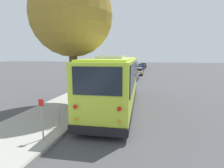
{
  "coord_description": "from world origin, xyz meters",
  "views": [
    {
      "loc": [
        -10.97,
        -2.25,
        3.47
      ],
      "look_at": [
        1.89,
        0.69,
        1.3
      ],
      "focal_mm": 28.0,
      "sensor_mm": 36.0,
      "label": 1
    }
  ],
  "objects_px": {
    "parked_sedan_tan": "(138,72)",
    "fire_hydrant": "(114,81)",
    "sign_post_near": "(42,119)",
    "parked_sedan_gray": "(132,76)",
    "parked_sedan_black": "(141,67)",
    "sign_post_far": "(59,116)",
    "street_tree": "(72,10)",
    "parked_sedan_navy": "(143,65)",
    "parked_sedan_blue": "(139,69)",
    "shuttle_bus": "(116,80)"
  },
  "relations": [
    {
      "from": "parked_sedan_gray",
      "to": "street_tree",
      "type": "distance_m",
      "value": 15.18
    },
    {
      "from": "street_tree",
      "to": "sign_post_near",
      "type": "xyz_separation_m",
      "value": [
        -5.02,
        -0.89,
        -5.29
      ]
    },
    {
      "from": "parked_sedan_blue",
      "to": "sign_post_near",
      "type": "relative_size",
      "value": 2.58
    },
    {
      "from": "fire_hydrant",
      "to": "parked_sedan_navy",
      "type": "bearing_deg",
      "value": -2.89
    },
    {
      "from": "parked_sedan_blue",
      "to": "parked_sedan_tan",
      "type": "bearing_deg",
      "value": 178.02
    },
    {
      "from": "parked_sedan_gray",
      "to": "parked_sedan_tan",
      "type": "xyz_separation_m",
      "value": [
        6.97,
        -0.32,
        -0.03
      ]
    },
    {
      "from": "sign_post_far",
      "to": "sign_post_near",
      "type": "bearing_deg",
      "value": 180.0
    },
    {
      "from": "shuttle_bus",
      "to": "parked_sedan_gray",
      "type": "distance_m",
      "value": 13.44
    },
    {
      "from": "parked_sedan_tan",
      "to": "parked_sedan_navy",
      "type": "relative_size",
      "value": 0.95
    },
    {
      "from": "street_tree",
      "to": "fire_hydrant",
      "type": "height_order",
      "value": "street_tree"
    },
    {
      "from": "parked_sedan_blue",
      "to": "fire_hydrant",
      "type": "bearing_deg",
      "value": 171.39
    },
    {
      "from": "sign_post_far",
      "to": "fire_hydrant",
      "type": "xyz_separation_m",
      "value": [
        12.08,
        0.0,
        -0.13
      ]
    },
    {
      "from": "parked_sedan_tan",
      "to": "parked_sedan_black",
      "type": "bearing_deg",
      "value": -3.43
    },
    {
      "from": "parked_sedan_black",
      "to": "parked_sedan_navy",
      "type": "bearing_deg",
      "value": 2.87
    },
    {
      "from": "parked_sedan_gray",
      "to": "parked_sedan_blue",
      "type": "xyz_separation_m",
      "value": [
        13.52,
        -0.07,
        -0.03
      ]
    },
    {
      "from": "parked_sedan_gray",
      "to": "street_tree",
      "type": "height_order",
      "value": "street_tree"
    },
    {
      "from": "parked_sedan_gray",
      "to": "parked_sedan_black",
      "type": "xyz_separation_m",
      "value": [
        20.01,
        -0.12,
        -0.02
      ]
    },
    {
      "from": "street_tree",
      "to": "fire_hydrant",
      "type": "relative_size",
      "value": 11.29
    },
    {
      "from": "shuttle_bus",
      "to": "parked_sedan_gray",
      "type": "relative_size",
      "value": 2.23
    },
    {
      "from": "parked_sedan_gray",
      "to": "parked_sedan_black",
      "type": "height_order",
      "value": "parked_sedan_gray"
    },
    {
      "from": "parked_sedan_blue",
      "to": "street_tree",
      "type": "bearing_deg",
      "value": 170.91
    },
    {
      "from": "shuttle_bus",
      "to": "parked_sedan_black",
      "type": "xyz_separation_m",
      "value": [
        33.39,
        0.27,
        -1.26
      ]
    },
    {
      "from": "parked_sedan_tan",
      "to": "fire_hydrant",
      "type": "height_order",
      "value": "parked_sedan_tan"
    },
    {
      "from": "parked_sedan_gray",
      "to": "parked_sedan_navy",
      "type": "xyz_separation_m",
      "value": [
        27.27,
        -0.23,
        -0.03
      ]
    },
    {
      "from": "sign_post_near",
      "to": "sign_post_far",
      "type": "height_order",
      "value": "sign_post_near"
    },
    {
      "from": "shuttle_bus",
      "to": "parked_sedan_black",
      "type": "relative_size",
      "value": 2.34
    },
    {
      "from": "sign_post_near",
      "to": "parked_sedan_navy",
      "type": "bearing_deg",
      "value": -2.05
    },
    {
      "from": "parked_sedan_navy",
      "to": "sign_post_near",
      "type": "bearing_deg",
      "value": 173.44
    },
    {
      "from": "parked_sedan_gray",
      "to": "street_tree",
      "type": "xyz_separation_m",
      "value": [
        -13.89,
        2.31,
        5.66
      ]
    },
    {
      "from": "shuttle_bus",
      "to": "parked_sedan_tan",
      "type": "bearing_deg",
      "value": -3.07
    },
    {
      "from": "sign_post_near",
      "to": "sign_post_far",
      "type": "relative_size",
      "value": 1.53
    },
    {
      "from": "parked_sedan_tan",
      "to": "sign_post_near",
      "type": "bearing_deg",
      "value": 171.86
    },
    {
      "from": "sign_post_far",
      "to": "parked_sedan_blue",
      "type": "bearing_deg",
      "value": -2.75
    },
    {
      "from": "street_tree",
      "to": "sign_post_near",
      "type": "bearing_deg",
      "value": -170.0
    },
    {
      "from": "shuttle_bus",
      "to": "parked_sedan_black",
      "type": "bearing_deg",
      "value": -2.82
    },
    {
      "from": "street_tree",
      "to": "parked_sedan_blue",
      "type": "bearing_deg",
      "value": -4.97
    },
    {
      "from": "parked_sedan_navy",
      "to": "shuttle_bus",
      "type": "bearing_deg",
      "value": 175.73
    },
    {
      "from": "sign_post_near",
      "to": "parked_sedan_gray",
      "type": "bearing_deg",
      "value": -4.31
    },
    {
      "from": "parked_sedan_tan",
      "to": "shuttle_bus",
      "type": "bearing_deg",
      "value": 175.93
    },
    {
      "from": "parked_sedan_tan",
      "to": "sign_post_near",
      "type": "height_order",
      "value": "sign_post_near"
    },
    {
      "from": "parked_sedan_tan",
      "to": "parked_sedan_navy",
      "type": "height_order",
      "value": "parked_sedan_tan"
    },
    {
      "from": "parked_sedan_black",
      "to": "street_tree",
      "type": "height_order",
      "value": "street_tree"
    },
    {
      "from": "parked_sedan_blue",
      "to": "parked_sedan_navy",
      "type": "bearing_deg",
      "value": -4.77
    },
    {
      "from": "parked_sedan_gray",
      "to": "street_tree",
      "type": "bearing_deg",
      "value": 171.08
    },
    {
      "from": "parked_sedan_navy",
      "to": "sign_post_far",
      "type": "bearing_deg",
      "value": 173.38
    },
    {
      "from": "parked_sedan_black",
      "to": "sign_post_far",
      "type": "bearing_deg",
      "value": -178.64
    },
    {
      "from": "parked_sedan_navy",
      "to": "fire_hydrant",
      "type": "xyz_separation_m",
      "value": [
        -32.85,
        1.66,
        -0.03
      ]
    },
    {
      "from": "parked_sedan_tan",
      "to": "street_tree",
      "type": "bearing_deg",
      "value": 168.53
    },
    {
      "from": "street_tree",
      "to": "fire_hydrant",
      "type": "bearing_deg",
      "value": -6.07
    },
    {
      "from": "fire_hydrant",
      "to": "sign_post_far",
      "type": "bearing_deg",
      "value": -180.0
    }
  ]
}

